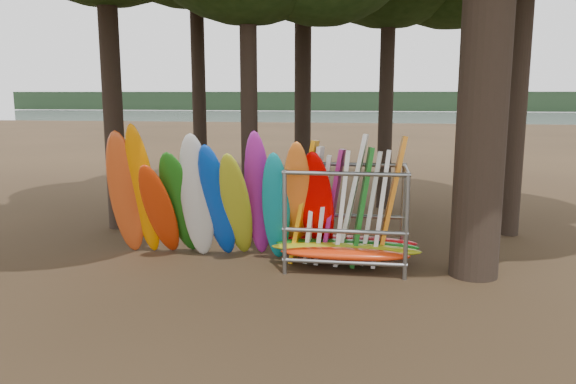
# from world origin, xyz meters

# --- Properties ---
(ground) EXTENTS (120.00, 120.00, 0.00)m
(ground) POSITION_xyz_m (0.00, 0.00, 0.00)
(ground) COLOR #47331E
(ground) RESTS_ON ground
(lake) EXTENTS (160.00, 160.00, 0.00)m
(lake) POSITION_xyz_m (0.00, 60.00, 0.00)
(lake) COLOR gray
(lake) RESTS_ON ground
(far_shore) EXTENTS (160.00, 4.00, 4.00)m
(far_shore) POSITION_xyz_m (0.00, 110.00, 2.00)
(far_shore) COLOR black
(far_shore) RESTS_ON ground
(kayak_row) EXTENTS (5.21, 2.06, 3.19)m
(kayak_row) POSITION_xyz_m (-1.42, 0.37, 1.35)
(kayak_row) COLOR #CA491A
(kayak_row) RESTS_ON ground
(storage_rack) EXTENTS (3.21, 1.58, 2.88)m
(storage_rack) POSITION_xyz_m (1.49, 0.44, 1.02)
(storage_rack) COLOR slate
(storage_rack) RESTS_ON ground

